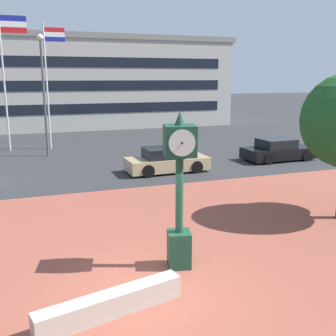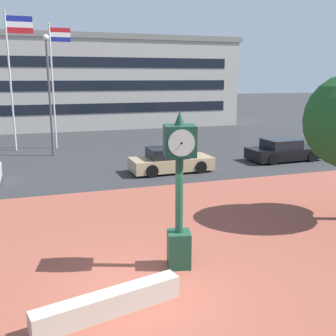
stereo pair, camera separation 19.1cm
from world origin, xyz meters
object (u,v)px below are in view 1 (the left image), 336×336
object	(u,v)px
car_street_near	(278,150)
flagpole_primary	(6,69)
street_clock	(179,186)
car_street_far	(166,161)
street_lamp_post	(43,84)
civic_building	(71,82)
flagpole_secondary	(48,78)

from	to	relation	value
car_street_near	flagpole_primary	bearing A→B (deg)	-121.13
street_clock	flagpole_primary	size ratio (longest dim) A/B	0.45
car_street_far	street_clock	bearing A→B (deg)	-18.87
car_street_far	flagpole_primary	world-z (taller)	flagpole_primary
street_clock	street_lamp_post	xyz separation A→B (m)	(-2.44, 16.60, 2.23)
civic_building	street_lamp_post	xyz separation A→B (m)	(-3.25, -16.05, 0.07)
street_clock	flagpole_primary	bearing A→B (deg)	116.15
street_clock	flagpole_secondary	bearing A→B (deg)	108.77
car_street_far	civic_building	distance (m)	22.96
car_street_near	car_street_far	world-z (taller)	same
car_street_near	street_lamp_post	distance (m)	14.60
flagpole_primary	flagpole_secondary	bearing A→B (deg)	-0.00
flagpole_secondary	car_street_near	bearing A→B (deg)	-34.26
flagpole_secondary	car_street_far	bearing A→B (deg)	-60.63
car_street_near	civic_building	bearing A→B (deg)	-157.97
car_street_near	street_lamp_post	xyz separation A→B (m)	(-12.84, 5.80, 3.83)
car_street_near	street_lamp_post	bearing A→B (deg)	-115.99
civic_building	street_lamp_post	distance (m)	16.37
street_clock	car_street_far	world-z (taller)	street_clock
car_street_far	street_lamp_post	distance (m)	9.37
street_clock	street_lamp_post	bearing A→B (deg)	111.23
civic_building	flagpole_primary	bearing A→B (deg)	-111.76
street_lamp_post	civic_building	bearing A→B (deg)	78.55
street_clock	street_lamp_post	size ratio (longest dim) A/B	0.55
car_street_near	car_street_far	bearing A→B (deg)	-86.35
street_lamp_post	street_clock	bearing A→B (deg)	-81.65
street_clock	car_street_near	bearing A→B (deg)	58.94
flagpole_primary	civic_building	distance (m)	14.47
car_street_far	flagpole_secondary	world-z (taller)	flagpole_secondary
civic_building	street_lamp_post	size ratio (longest dim) A/B	4.30
street_clock	civic_building	world-z (taller)	civic_building
car_street_near	car_street_far	xyz separation A→B (m)	(-7.26, -0.68, -0.00)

